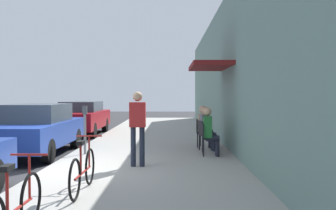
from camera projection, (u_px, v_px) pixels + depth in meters
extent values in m
plane|color=#2D2D30|center=(42.00, 175.00, 8.02)|extent=(60.00, 60.00, 0.00)
cube|color=#9E9B93|center=(150.00, 157.00, 10.00)|extent=(4.50, 32.00, 0.12)
cube|color=gray|center=(240.00, 70.00, 9.92)|extent=(0.30, 32.00, 4.83)
cube|color=maroon|center=(209.00, 66.00, 11.04)|extent=(1.10, 2.80, 0.12)
cube|color=navy|center=(36.00, 133.00, 10.71)|extent=(1.80, 4.40, 0.64)
cube|color=#333D47|center=(38.00, 113.00, 10.84)|extent=(1.48, 2.11, 0.51)
cylinder|color=black|center=(76.00, 138.00, 12.07)|extent=(0.22, 0.64, 0.64)
cylinder|color=black|center=(27.00, 138.00, 12.09)|extent=(0.22, 0.64, 0.64)
cylinder|color=black|center=(48.00, 151.00, 9.35)|extent=(0.22, 0.64, 0.64)
cube|color=maroon|center=(81.00, 119.00, 16.08)|extent=(1.80, 4.40, 0.69)
cube|color=#333D47|center=(82.00, 106.00, 16.22)|extent=(1.48, 2.11, 0.43)
cylinder|color=black|center=(105.00, 125.00, 17.45)|extent=(0.22, 0.64, 0.64)
cylinder|color=black|center=(71.00, 125.00, 17.46)|extent=(0.22, 0.64, 0.64)
cylinder|color=black|center=(93.00, 131.00, 14.72)|extent=(0.22, 0.64, 0.64)
cylinder|color=black|center=(53.00, 130.00, 14.74)|extent=(0.22, 0.64, 0.64)
cylinder|color=slate|center=(85.00, 134.00, 10.13)|extent=(0.07, 0.07, 1.10)
cube|color=#383D42|center=(85.00, 110.00, 10.11)|extent=(0.12, 0.10, 0.22)
torus|color=black|center=(31.00, 198.00, 4.65)|extent=(0.04, 0.66, 0.66)
cylinder|color=maroon|center=(7.00, 193.00, 3.97)|extent=(0.04, 0.04, 0.50)
cube|color=black|center=(7.00, 168.00, 3.96)|extent=(0.10, 0.20, 0.06)
cylinder|color=maroon|center=(29.00, 177.00, 4.59)|extent=(0.03, 0.03, 0.56)
cylinder|color=maroon|center=(29.00, 155.00, 4.58)|extent=(0.46, 0.03, 0.03)
torus|color=black|center=(90.00, 166.00, 6.71)|extent=(0.04, 0.66, 0.66)
torus|color=black|center=(75.00, 180.00, 5.66)|extent=(0.04, 0.66, 0.66)
cylinder|color=maroon|center=(83.00, 173.00, 6.19)|extent=(0.04, 1.05, 0.04)
cylinder|color=maroon|center=(81.00, 159.00, 6.03)|extent=(0.04, 0.04, 0.50)
cube|color=black|center=(81.00, 143.00, 6.02)|extent=(0.10, 0.20, 0.06)
cylinder|color=maroon|center=(89.00, 151.00, 6.65)|extent=(0.03, 0.03, 0.56)
cylinder|color=maroon|center=(89.00, 136.00, 6.64)|extent=(0.46, 0.03, 0.03)
cylinder|color=black|center=(217.00, 146.00, 10.03)|extent=(0.04, 0.04, 0.45)
cylinder|color=black|center=(218.00, 148.00, 9.66)|extent=(0.04, 0.04, 0.45)
cylinder|color=black|center=(203.00, 146.00, 10.06)|extent=(0.04, 0.04, 0.45)
cylinder|color=black|center=(204.00, 148.00, 9.68)|extent=(0.04, 0.04, 0.45)
cube|color=black|center=(210.00, 138.00, 9.85)|extent=(0.46, 0.46, 0.03)
cube|color=black|center=(203.00, 131.00, 9.85)|extent=(0.05, 0.44, 0.40)
cylinder|color=#232838|center=(217.00, 147.00, 9.95)|extent=(0.11, 0.11, 0.47)
cylinder|color=#232838|center=(212.00, 138.00, 9.95)|extent=(0.37, 0.16, 0.14)
cylinder|color=#232838|center=(218.00, 148.00, 9.75)|extent=(0.11, 0.11, 0.47)
cylinder|color=#232838|center=(213.00, 139.00, 9.75)|extent=(0.37, 0.16, 0.14)
cube|color=#267233|center=(207.00, 127.00, 9.84)|extent=(0.24, 0.37, 0.56)
sphere|color=tan|center=(208.00, 112.00, 9.83)|extent=(0.22, 0.22, 0.22)
cylinder|color=black|center=(212.00, 142.00, 10.93)|extent=(0.04, 0.04, 0.45)
cylinder|color=black|center=(215.00, 144.00, 10.55)|extent=(0.04, 0.04, 0.45)
cylinder|color=black|center=(199.00, 142.00, 10.87)|extent=(0.04, 0.04, 0.45)
cylinder|color=black|center=(202.00, 144.00, 10.50)|extent=(0.04, 0.04, 0.45)
cube|color=black|center=(207.00, 135.00, 10.71)|extent=(0.50, 0.50, 0.03)
cube|color=black|center=(200.00, 128.00, 10.67)|extent=(0.10, 0.44, 0.40)
cylinder|color=#232838|center=(212.00, 142.00, 10.84)|extent=(0.11, 0.11, 0.47)
cylinder|color=#232838|center=(208.00, 134.00, 10.81)|extent=(0.38, 0.19, 0.14)
cylinder|color=#232838|center=(214.00, 143.00, 10.64)|extent=(0.11, 0.11, 0.47)
cylinder|color=#232838|center=(210.00, 135.00, 10.61)|extent=(0.38, 0.19, 0.14)
cube|color=#595960|center=(205.00, 124.00, 10.69)|extent=(0.27, 0.39, 0.56)
sphere|color=tan|center=(205.00, 110.00, 10.67)|extent=(0.22, 0.22, 0.22)
cylinder|color=black|center=(212.00, 139.00, 11.60)|extent=(0.04, 0.04, 0.45)
cylinder|color=black|center=(210.00, 141.00, 11.24)|extent=(0.04, 0.04, 0.45)
cylinder|color=black|center=(200.00, 139.00, 11.72)|extent=(0.04, 0.04, 0.45)
cylinder|color=black|center=(197.00, 140.00, 11.36)|extent=(0.04, 0.04, 0.45)
cube|color=black|center=(205.00, 132.00, 11.47)|extent=(0.55, 0.55, 0.03)
cube|color=black|center=(198.00, 125.00, 11.53)|extent=(0.16, 0.43, 0.40)
cylinder|color=#232838|center=(211.00, 139.00, 11.52)|extent=(0.11, 0.11, 0.47)
cylinder|color=#232838|center=(207.00, 132.00, 11.55)|extent=(0.39, 0.24, 0.14)
cylinder|color=#232838|center=(210.00, 140.00, 11.33)|extent=(0.11, 0.11, 0.47)
cylinder|color=#232838|center=(206.00, 132.00, 11.36)|extent=(0.39, 0.24, 0.14)
cube|color=#CCB28C|center=(202.00, 122.00, 11.49)|extent=(0.32, 0.41, 0.56)
sphere|color=tan|center=(202.00, 109.00, 11.47)|extent=(0.22, 0.22, 0.22)
cylinder|color=#232838|center=(133.00, 147.00, 8.39)|extent=(0.12, 0.12, 0.90)
cylinder|color=#232838|center=(142.00, 147.00, 8.39)|extent=(0.12, 0.12, 0.90)
cube|color=#B22626|center=(138.00, 115.00, 8.37)|extent=(0.36, 0.22, 0.56)
sphere|color=tan|center=(138.00, 96.00, 8.36)|extent=(0.22, 0.22, 0.22)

